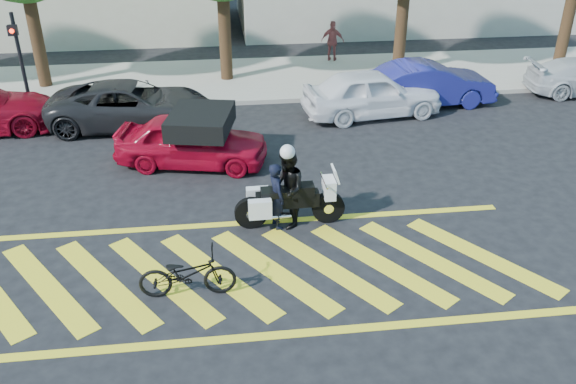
{
  "coord_description": "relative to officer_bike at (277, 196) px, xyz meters",
  "views": [
    {
      "loc": [
        -0.42,
        -9.97,
        7.29
      ],
      "look_at": [
        0.97,
        1.34,
        1.05
      ],
      "focal_mm": 38.0,
      "sensor_mm": 36.0,
      "label": 1
    }
  ],
  "objects": [
    {
      "name": "sidewalk",
      "position": [
        -0.76,
        10.31,
        -0.7
      ],
      "size": [
        60.0,
        5.0,
        0.15
      ],
      "primitive_type": "cube",
      "color": "#9E998E",
      "rests_on": "ground"
    },
    {
      "name": "officer_bike",
      "position": [
        0.0,
        0.0,
        0.0
      ],
      "size": [
        0.5,
        0.64,
        1.56
      ],
      "primitive_type": "imported",
      "rotation": [
        0.0,
        0.0,
        1.82
      ],
      "color": "black",
      "rests_on": "ground"
    },
    {
      "name": "parked_right",
      "position": [
        5.83,
        7.12,
        -0.06
      ],
      "size": [
        4.46,
        1.79,
        1.44
      ],
      "primitive_type": "imported",
      "rotation": [
        0.0,
        0.0,
        1.63
      ],
      "color": "navy",
      "rests_on": "ground"
    },
    {
      "name": "signal_pole",
      "position": [
        -7.26,
        8.05,
        1.14
      ],
      "size": [
        0.28,
        0.43,
        3.2
      ],
      "color": "black",
      "rests_on": "ground"
    },
    {
      "name": "parked_mid_left",
      "position": [
        -3.79,
        6.39,
        -0.09
      ],
      "size": [
        5.13,
        2.66,
        1.38
      ],
      "primitive_type": "imported",
      "rotation": [
        0.0,
        0.0,
        1.49
      ],
      "color": "black",
      "rests_on": "ground"
    },
    {
      "name": "bicycle",
      "position": [
        -1.92,
        -2.25,
        -0.3
      ],
      "size": [
        1.83,
        0.66,
        0.96
      ],
      "primitive_type": "imported",
      "rotation": [
        0.0,
        0.0,
        1.56
      ],
      "color": "black",
      "rests_on": "ground"
    },
    {
      "name": "parked_mid_right",
      "position": [
        3.74,
        6.38,
        -0.03
      ],
      "size": [
        4.61,
        2.33,
        1.51
      ],
      "primitive_type": "imported",
      "rotation": [
        0.0,
        0.0,
        1.7
      ],
      "color": "white",
      "rests_on": "ground"
    },
    {
      "name": "officer_moto",
      "position": [
        0.25,
        0.04,
        0.13
      ],
      "size": [
        0.7,
        0.9,
        1.82
      ],
      "primitive_type": "imported",
      "rotation": [
        0.0,
        0.0,
        -1.56
      ],
      "color": "black",
      "rests_on": "ground"
    },
    {
      "name": "pedestrian_right",
      "position": [
        3.53,
        12.09,
        0.16
      ],
      "size": [
        1.0,
        0.68,
        1.57
      ],
      "primitive_type": "imported",
      "rotation": [
        0.0,
        0.0,
        2.78
      ],
      "color": "#9D4847",
      "rests_on": "sidewalk"
    },
    {
      "name": "police_motorcycle",
      "position": [
        0.26,
        0.04,
        -0.18
      ],
      "size": [
        2.49,
        0.79,
        1.1
      ],
      "rotation": [
        0.0,
        0.0,
        0.02
      ],
      "color": "black",
      "rests_on": "ground"
    },
    {
      "name": "ground",
      "position": [
        -0.76,
        -1.69,
        -0.78
      ],
      "size": [
        90.0,
        90.0,
        0.0
      ],
      "primitive_type": "plane",
      "color": "black",
      "rests_on": "ground"
    },
    {
      "name": "crosswalk",
      "position": [
        -0.8,
        -1.69,
        -0.77
      ],
      "size": [
        12.33,
        4.0,
        0.01
      ],
      "color": "yellow",
      "rests_on": "ground"
    },
    {
      "name": "red_convertible",
      "position": [
        -1.91,
        3.46,
        -0.09
      ],
      "size": [
        4.27,
        2.42,
        1.37
      ],
      "primitive_type": "imported",
      "rotation": [
        0.0,
        0.0,
        1.36
      ],
      "color": "#A40720",
      "rests_on": "ground"
    }
  ]
}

